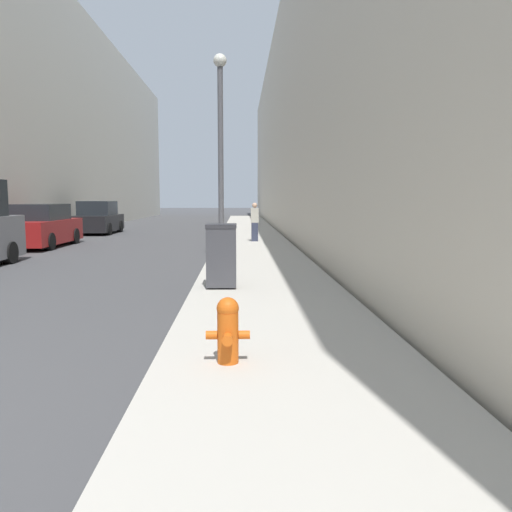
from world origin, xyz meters
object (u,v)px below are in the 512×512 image
at_px(fire_hydrant, 228,329).
at_px(lamppost, 221,148).
at_px(parked_sedan_far, 98,219).
at_px(trash_bin, 221,255).
at_px(pedestrian_on_sidewalk, 255,222).
at_px(parked_sedan_near, 41,227).

distance_m(fire_hydrant, lamppost, 9.90).
distance_m(fire_hydrant, parked_sedan_far, 23.05).
bearing_deg(fire_hydrant, trash_bin, 92.90).
bearing_deg(fire_hydrant, pedestrian_on_sidewalk, 87.23).
xyz_separation_m(fire_hydrant, parked_sedan_near, (-7.56, 14.40, 0.26)).
bearing_deg(parked_sedan_near, trash_bin, -53.41).
xyz_separation_m(parked_sedan_far, pedestrian_on_sidewalk, (8.18, -6.64, 0.13)).
relative_size(parked_sedan_near, parked_sedan_far, 1.12).
height_order(trash_bin, pedestrian_on_sidewalk, pedestrian_on_sidewalk).
height_order(fire_hydrant, pedestrian_on_sidewalk, pedestrian_on_sidewalk).
relative_size(trash_bin, lamppost, 0.21).
bearing_deg(lamppost, pedestrian_on_sidewalk, 78.59).
bearing_deg(lamppost, trash_bin, -87.89).
height_order(fire_hydrant, lamppost, lamppost).
height_order(fire_hydrant, trash_bin, trash_bin).
relative_size(fire_hydrant, parked_sedan_far, 0.17).
height_order(trash_bin, parked_sedan_far, parked_sedan_far).
xyz_separation_m(trash_bin, parked_sedan_far, (-7.22, 17.30, 0.02)).
distance_m(fire_hydrant, parked_sedan_near, 16.27).
bearing_deg(parked_sedan_near, pedestrian_on_sidewalk, 5.32).
xyz_separation_m(fire_hydrant, trash_bin, (-0.23, 4.51, 0.27)).
height_order(lamppost, parked_sedan_near, lamppost).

